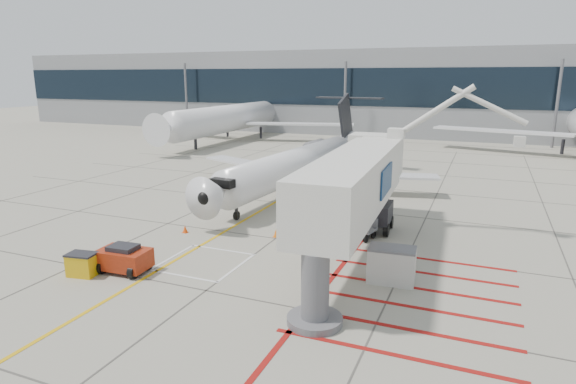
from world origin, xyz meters
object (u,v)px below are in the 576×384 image
at_px(regional_jet, 283,151).
at_px(jet_bridge, 353,193).
at_px(spill_bin, 82,264).
at_px(pushback_tug, 124,258).

height_order(regional_jet, jet_bridge, jet_bridge).
xyz_separation_m(regional_jet, spill_bin, (-3.07, -18.40, -3.31)).
relative_size(regional_jet, jet_bridge, 1.52).
bearing_deg(regional_jet, jet_bridge, -48.25).
bearing_deg(spill_bin, jet_bridge, 19.32).
relative_size(regional_jet, spill_bin, 21.86).
relative_size(jet_bridge, spill_bin, 14.35).
height_order(jet_bridge, pushback_tug, jet_bridge).
distance_m(regional_jet, jet_bridge, 14.86).
bearing_deg(regional_jet, spill_bin, -94.82).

